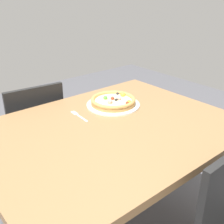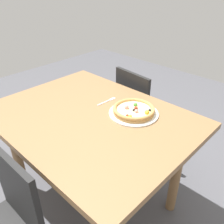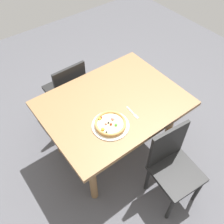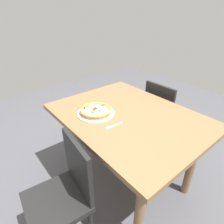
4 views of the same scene
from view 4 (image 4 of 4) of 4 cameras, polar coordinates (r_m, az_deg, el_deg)
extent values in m
plane|color=#4C4C51|center=(2.13, 4.04, -19.20)|extent=(6.00, 6.00, 0.00)
cube|color=olive|center=(1.64, 4.96, -1.34)|extent=(1.31, 1.00, 0.04)
cylinder|color=olive|center=(1.88, 23.18, -14.15)|extent=(0.07, 0.07, 0.74)
cylinder|color=olive|center=(2.35, 2.18, -2.05)|extent=(0.07, 0.07, 0.74)
cylinder|color=olive|center=(1.48, 8.47, -27.02)|extent=(0.07, 0.07, 0.74)
cylinder|color=olive|center=(2.04, -12.46, -8.33)|extent=(0.07, 0.07, 0.74)
cylinder|color=black|center=(2.72, 14.54, -2.42)|extent=(0.04, 0.04, 0.40)
cylinder|color=black|center=(2.58, 20.56, -5.38)|extent=(0.04, 0.04, 0.40)
cylinder|color=black|center=(2.48, 9.83, -5.14)|extent=(0.04, 0.04, 0.40)
cylinder|color=black|center=(2.33, 16.19, -8.64)|extent=(0.04, 0.04, 0.40)
cube|color=black|center=(2.40, 15.98, -0.93)|extent=(0.41, 0.41, 0.04)
cube|color=black|center=(2.16, 13.97, 2.73)|extent=(0.38, 0.04, 0.42)
cylinder|color=black|center=(1.75, -23.38, -26.76)|extent=(0.04, 0.04, 0.40)
cylinder|color=black|center=(1.77, -11.89, -23.07)|extent=(0.04, 0.04, 0.40)
cube|color=black|center=(1.48, -16.67, -24.76)|extent=(0.44, 0.44, 0.04)
cube|color=black|center=(1.33, -10.35, -16.00)|extent=(0.38, 0.07, 0.42)
cylinder|color=silver|center=(1.64, -4.95, -0.32)|extent=(0.32, 0.32, 0.01)
cylinder|color=#B78447|center=(1.63, -4.97, 0.10)|extent=(0.27, 0.27, 0.02)
cylinder|color=beige|center=(1.63, -4.99, 0.47)|extent=(0.24, 0.24, 0.01)
torus|color=#B78447|center=(1.62, -5.00, 0.69)|extent=(0.27, 0.27, 0.02)
sphere|color=gold|center=(1.70, -3.35, 2.30)|extent=(0.02, 0.02, 0.02)
sphere|color=maroon|center=(1.69, -2.85, 2.07)|extent=(0.02, 0.02, 0.02)
sphere|color=maroon|center=(1.62, -5.54, 0.71)|extent=(0.02, 0.02, 0.02)
sphere|color=#E58C7F|center=(1.65, -5.22, 1.41)|extent=(0.02, 0.02, 0.02)
sphere|color=gold|center=(1.68, -7.27, 1.83)|extent=(0.03, 0.03, 0.03)
sphere|color=#E58C7F|center=(1.60, -3.46, 0.52)|extent=(0.03, 0.03, 0.03)
sphere|color=#262626|center=(1.66, -8.29, 1.21)|extent=(0.02, 0.02, 0.02)
sphere|color=#262626|center=(1.64, -4.80, 1.03)|extent=(0.02, 0.02, 0.02)
sphere|color=#4C9E38|center=(1.58, -5.87, -0.01)|extent=(0.03, 0.03, 0.03)
cube|color=silver|center=(1.49, 1.58, -3.73)|extent=(0.02, 0.11, 0.00)
cube|color=silver|center=(1.44, -1.10, -4.82)|extent=(0.02, 0.05, 0.00)
camera|label=1|loc=(2.01, 47.76, 16.24)|focal=44.72mm
camera|label=2|loc=(2.74, 3.87, 29.36)|focal=38.63mm
camera|label=3|loc=(2.17, -62.66, 40.85)|focal=39.89mm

